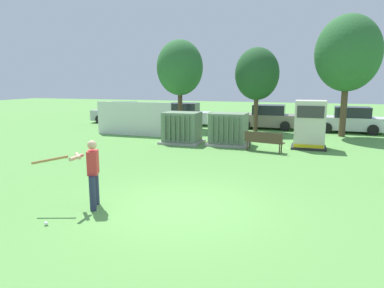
{
  "coord_description": "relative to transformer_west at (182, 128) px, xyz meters",
  "views": [
    {
      "loc": [
        2.99,
        -8.05,
        3.17
      ],
      "look_at": [
        -0.82,
        3.5,
        1.0
      ],
      "focal_mm": 32.64,
      "sensor_mm": 36.0,
      "label": 1
    }
  ],
  "objects": [
    {
      "name": "ground_plane",
      "position": [
        3.16,
        -8.94,
        -0.79
      ],
      "size": [
        96.0,
        96.0,
        0.0
      ],
      "primitive_type": "plane",
      "color": "#5B9947"
    },
    {
      "name": "fence_panel",
      "position": [
        -3.64,
        1.56,
        0.21
      ],
      "size": [
        4.8,
        0.12,
        2.0
      ],
      "primitive_type": "cube",
      "color": "silver",
      "rests_on": "ground"
    },
    {
      "name": "transformer_west",
      "position": [
        0.0,
        0.0,
        0.0
      ],
      "size": [
        2.1,
        1.7,
        1.62
      ],
      "color": "#9E9B93",
      "rests_on": "ground"
    },
    {
      "name": "transformer_mid_west",
      "position": [
        2.41,
        0.27,
        0.0
      ],
      "size": [
        2.1,
        1.7,
        1.62
      ],
      "color": "#9E9B93",
      "rests_on": "ground"
    },
    {
      "name": "generator_enclosure",
      "position": [
        6.32,
        0.55,
        0.35
      ],
      "size": [
        1.6,
        1.4,
        2.3
      ],
      "color": "#262626",
      "rests_on": "ground"
    },
    {
      "name": "park_bench",
      "position": [
        4.35,
        -1.02,
        -0.25
      ],
      "size": [
        1.84,
        0.78,
        0.92
      ],
      "color": "#4C3828",
      "rests_on": "ground"
    },
    {
      "name": "batter",
      "position": [
        1.07,
        -9.7,
        0.19
      ],
      "size": [
        1.55,
        0.93,
        1.74
      ],
      "color": "#282D4C",
      "rests_on": "ground"
    },
    {
      "name": "sports_ball",
      "position": [
        0.74,
        -11.02,
        -0.74
      ],
      "size": [
        0.09,
        0.09,
        0.09
      ],
      "primitive_type": "sphere",
      "color": "white",
      "rests_on": "ground"
    },
    {
      "name": "tree_left",
      "position": [
        -2.17,
        5.64,
        3.31
      ],
      "size": [
        3.13,
        3.13,
        5.97
      ],
      "color": "#4C3828",
      "rests_on": "ground"
    },
    {
      "name": "tree_center_left",
      "position": [
        3.01,
        5.73,
        2.86
      ],
      "size": [
        2.79,
        2.79,
        5.32
      ],
      "color": "brown",
      "rests_on": "ground"
    },
    {
      "name": "tree_center_right",
      "position": [
        8.17,
        5.05,
        3.96
      ],
      "size": [
        3.62,
        3.62,
        6.92
      ],
      "color": "brown",
      "rests_on": "ground"
    },
    {
      "name": "parked_car_leftmost",
      "position": [
        -7.85,
        7.34,
        -0.04
      ],
      "size": [
        4.36,
        2.25,
        1.62
      ],
      "color": "#B2B2B7",
      "rests_on": "ground"
    },
    {
      "name": "parked_car_left_of_center",
      "position": [
        -2.68,
        7.5,
        -0.04
      ],
      "size": [
        4.3,
        2.12,
        1.62
      ],
      "color": "silver",
      "rests_on": "ground"
    },
    {
      "name": "parked_car_right_of_center",
      "position": [
        3.58,
        7.25,
        -0.04
      ],
      "size": [
        4.22,
        1.95,
        1.62
      ],
      "color": "gray",
      "rests_on": "ground"
    },
    {
      "name": "parked_car_rightmost",
      "position": [
        8.76,
        7.02,
        -0.04
      ],
      "size": [
        4.26,
        2.03,
        1.62
      ],
      "color": "silver",
      "rests_on": "ground"
    }
  ]
}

